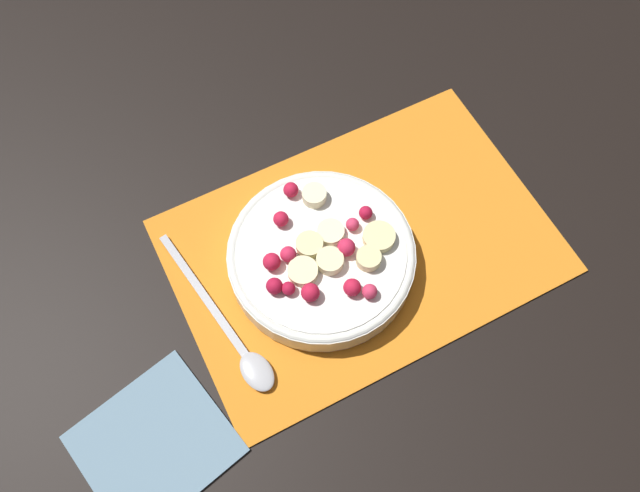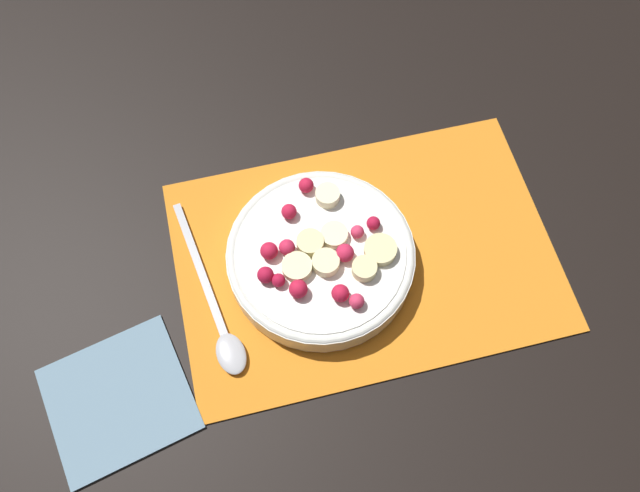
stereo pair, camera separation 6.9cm
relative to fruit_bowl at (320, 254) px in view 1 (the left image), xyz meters
name	(u,v)px [view 1 (the left image)]	position (x,y,z in m)	size (l,w,h in m)	color
ground_plane	(361,246)	(0.05, 0.00, -0.03)	(3.00, 3.00, 0.00)	black
placemat	(361,245)	(0.05, 0.00, -0.02)	(0.44, 0.30, 0.01)	orange
fruit_bowl	(320,254)	(0.00, 0.00, 0.00)	(0.21, 0.21, 0.05)	silver
spoon	(237,343)	(-0.13, -0.05, -0.02)	(0.06, 0.22, 0.01)	#B2B2B7
napkin	(154,443)	(-0.24, -0.10, -0.02)	(0.17, 0.16, 0.01)	slate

